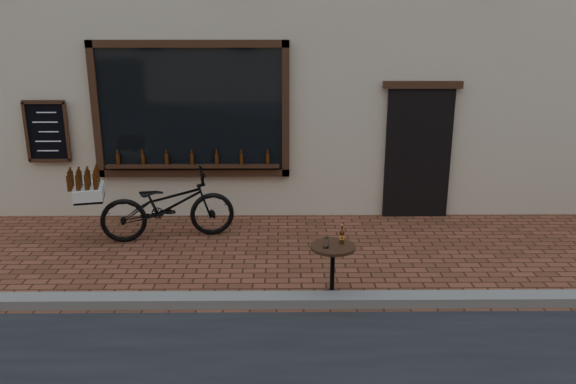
{
  "coord_description": "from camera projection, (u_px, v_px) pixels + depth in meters",
  "views": [
    {
      "loc": [
        -0.4,
        -5.81,
        3.16
      ],
      "look_at": [
        -0.32,
        1.2,
        1.1
      ],
      "focal_mm": 35.0,
      "sensor_mm": 36.0,
      "label": 1
    }
  ],
  "objects": [
    {
      "name": "ground",
      "position": [
        317.0,
        313.0,
        6.47
      ],
      "size": [
        90.0,
        90.0,
        0.0
      ],
      "primitive_type": "plane",
      "color": "#592F1C",
      "rests_on": "ground"
    },
    {
      "name": "kerb",
      "position": [
        316.0,
        300.0,
        6.64
      ],
      "size": [
        90.0,
        0.25,
        0.12
      ],
      "primitive_type": "cube",
      "color": "slate",
      "rests_on": "ground"
    },
    {
      "name": "cargo_bicycle",
      "position": [
        165.0,
        205.0,
        8.6
      ],
      "size": [
        2.44,
        1.18,
        1.14
      ],
      "rotation": [
        0.0,
        0.0,
        1.81
      ],
      "color": "black",
      "rests_on": "ground"
    },
    {
      "name": "bistro_table",
      "position": [
        333.0,
        261.0,
        6.67
      ],
      "size": [
        0.54,
        0.54,
        0.92
      ],
      "color": "black",
      "rests_on": "ground"
    }
  ]
}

